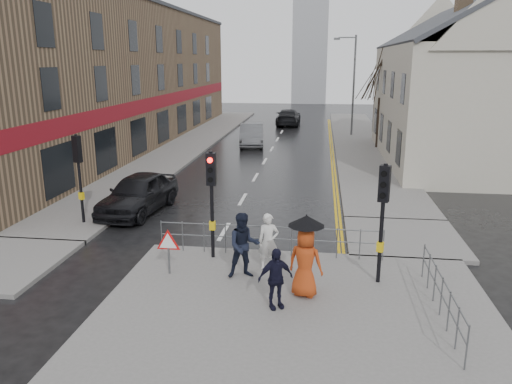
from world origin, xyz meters
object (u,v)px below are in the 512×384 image
(pedestrian_d, at_px, (275,278))
(car_mid, at_px, (252,135))
(pedestrian_b, at_px, (244,245))
(pedestrian_a, at_px, (268,241))
(pedestrian_with_umbrella, at_px, (306,254))
(car_parked, at_px, (138,193))

(pedestrian_d, xyz_separation_m, car_mid, (-4.10, 25.13, -0.13))
(pedestrian_b, relative_size, car_mid, 0.39)
(pedestrian_a, relative_size, pedestrian_b, 0.89)
(pedestrian_a, distance_m, car_mid, 22.99)
(pedestrian_with_umbrella, relative_size, car_mid, 0.45)
(pedestrian_a, xyz_separation_m, pedestrian_b, (-0.63, -0.71, 0.11))
(pedestrian_a, bearing_deg, pedestrian_b, -143.96)
(pedestrian_a, relative_size, car_mid, 0.35)
(pedestrian_with_umbrella, bearing_deg, pedestrian_b, 151.58)
(pedestrian_b, bearing_deg, pedestrian_d, -75.52)
(pedestrian_with_umbrella, xyz_separation_m, car_parked, (-7.18, 7.07, -0.49))
(pedestrian_d, xyz_separation_m, car_parked, (-6.46, 7.84, -0.11))
(pedestrian_b, height_order, pedestrian_d, pedestrian_b)
(pedestrian_with_umbrella, bearing_deg, car_mid, 101.17)
(car_parked, bearing_deg, pedestrian_with_umbrella, -37.84)
(pedestrian_d, bearing_deg, pedestrian_with_umbrella, 18.95)
(pedestrian_b, height_order, car_parked, pedestrian_b)
(pedestrian_a, height_order, pedestrian_d, pedestrian_a)
(pedestrian_a, bearing_deg, car_mid, 86.85)
(pedestrian_d, bearing_deg, pedestrian_b, 93.30)
(car_parked, relative_size, car_mid, 0.98)
(pedestrian_a, xyz_separation_m, pedestrian_d, (0.43, -2.44, -0.05))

